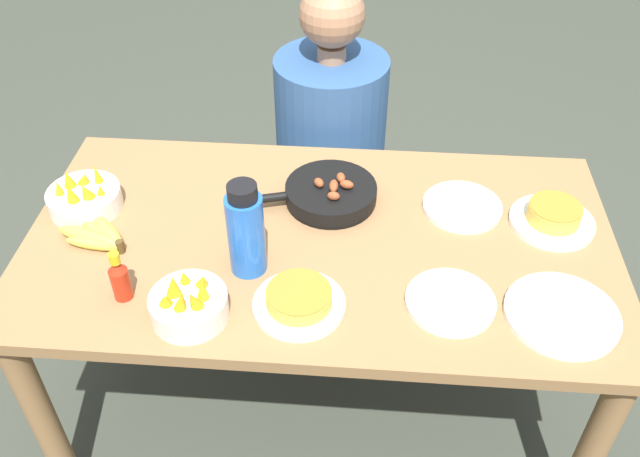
{
  "coord_description": "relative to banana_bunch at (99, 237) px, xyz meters",
  "views": [
    {
      "loc": [
        0.1,
        -1.31,
        1.88
      ],
      "look_at": [
        0.0,
        0.0,
        0.74
      ],
      "focal_mm": 38.0,
      "sensor_mm": 36.0,
      "label": 1
    }
  ],
  "objects": [
    {
      "name": "frittata_plate_center",
      "position": [
        1.17,
        0.16,
        0.01
      ],
      "size": [
        0.22,
        0.22,
        0.06
      ],
      "color": "silver",
      "rests_on": "dining_table"
    },
    {
      "name": "empty_plate_far_left",
      "position": [
        1.13,
        -0.17,
        -0.01
      ],
      "size": [
        0.26,
        0.26,
        0.02
      ],
      "color": "silver",
      "rests_on": "dining_table"
    },
    {
      "name": "water_bottle",
      "position": [
        0.4,
        -0.06,
        0.1
      ],
      "size": [
        0.09,
        0.09,
        0.25
      ],
      "color": "blue",
      "rests_on": "dining_table"
    },
    {
      "name": "empty_plate_far_right",
      "position": [
        0.94,
        0.21,
        -0.01
      ],
      "size": [
        0.21,
        0.21,
        0.02
      ],
      "color": "silver",
      "rests_on": "dining_table"
    },
    {
      "name": "empty_plate_near_front",
      "position": [
        0.88,
        -0.15,
        -0.01
      ],
      "size": [
        0.21,
        0.21,
        0.02
      ],
      "color": "silver",
      "rests_on": "dining_table"
    },
    {
      "name": "dining_table",
      "position": [
        0.56,
        0.06,
        -0.12
      ],
      "size": [
        1.53,
        0.82,
        0.71
      ],
      "color": "olive",
      "rests_on": "ground_plane"
    },
    {
      "name": "frittata_plate_side",
      "position": [
        0.53,
        -0.18,
        0.0
      ],
      "size": [
        0.22,
        0.22,
        0.05
      ],
      "color": "silver",
      "rests_on": "dining_table"
    },
    {
      "name": "skillet",
      "position": [
        0.58,
        0.21,
        0.01
      ],
      "size": [
        0.4,
        0.25,
        0.08
      ],
      "rotation": [
        0.0,
        0.0,
        3.42
      ],
      "color": "black",
      "rests_on": "dining_table"
    },
    {
      "name": "banana_bunch",
      "position": [
        0.0,
        0.0,
        0.0
      ],
      "size": [
        0.2,
        0.14,
        0.04
      ],
      "color": "gold",
      "rests_on": "dining_table"
    },
    {
      "name": "person_figure",
      "position": [
        0.55,
        0.73,
        -0.28
      ],
      "size": [
        0.41,
        0.41,
        1.13
      ],
      "color": "black",
      "rests_on": "ground_plane"
    },
    {
      "name": "fruit_bowl_citrus",
      "position": [
        -0.08,
        0.14,
        0.02
      ],
      "size": [
        0.2,
        0.2,
        0.11
      ],
      "color": "silver",
      "rests_on": "dining_table"
    },
    {
      "name": "fruit_bowl_mango",
      "position": [
        0.29,
        -0.23,
        0.02
      ],
      "size": [
        0.18,
        0.18,
        0.12
      ],
      "color": "silver",
      "rests_on": "dining_table"
    },
    {
      "name": "hot_sauce_bottle",
      "position": [
        0.12,
        -0.18,
        0.04
      ],
      "size": [
        0.04,
        0.04,
        0.14
      ],
      "color": "#B72814",
      "rests_on": "dining_table"
    },
    {
      "name": "ground_plane",
      "position": [
        0.56,
        0.06,
        -0.73
      ],
      "size": [
        14.0,
        14.0,
        0.0
      ],
      "primitive_type": "plane",
      "color": "#383D33"
    }
  ]
}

